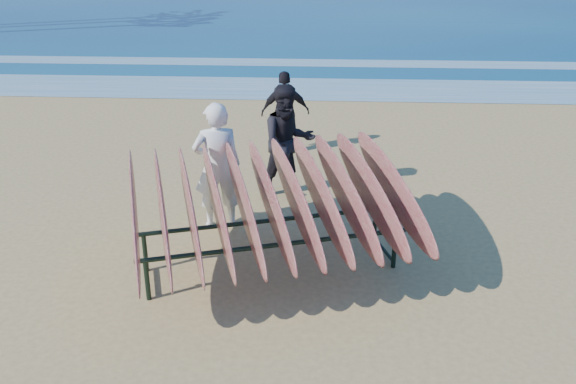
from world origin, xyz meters
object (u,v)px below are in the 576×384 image
person_white (217,166)px  person_dark_a (288,143)px  person_dark_b (285,113)px  surfboard_rack (270,201)px

person_white → person_dark_a: (0.90, 1.09, -0.01)m
person_dark_b → person_dark_a: bearing=86.2°
person_white → person_dark_a: size_ratio=1.01×
person_dark_a → person_white: bearing=-151.2°
surfboard_rack → person_dark_a: person_dark_a is taller
surfboard_rack → person_dark_b: (-0.09, 4.35, -0.15)m
person_dark_a → person_dark_b: size_ratio=1.16×
person_dark_a → surfboard_rack: bearing=-113.8°
surfboard_rack → person_dark_b: person_dark_b is taller
person_dark_b → person_white: bearing=68.8°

